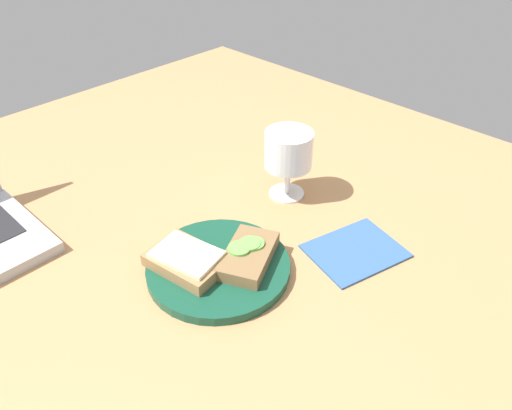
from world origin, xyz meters
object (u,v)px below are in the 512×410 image
at_px(plate, 218,267).
at_px(wine_glass, 288,152).
at_px(sandwich_with_cucumber, 248,255).
at_px(napkin, 355,251).
at_px(sandwich_with_cheese, 187,260).

height_order(plate, wine_glass, wine_glass).
bearing_deg(wine_glass, plate, -165.01).
bearing_deg(sandwich_with_cucumber, plate, 141.44).
relative_size(plate, sandwich_with_cucumber, 1.67).
bearing_deg(wine_glass, napkin, -104.06).
xyz_separation_m(sandwich_with_cheese, sandwich_with_cucumber, (0.07, -0.06, -0.00)).
distance_m(sandwich_with_cheese, sandwich_with_cucumber, 0.09).
relative_size(plate, wine_glass, 1.71).
relative_size(sandwich_with_cucumber, napkin, 0.91).
xyz_separation_m(sandwich_with_cheese, napkin, (0.22, -0.16, -0.03)).
xyz_separation_m(wine_glass, napkin, (-0.05, -0.19, -0.09)).
relative_size(plate, sandwich_with_cheese, 1.75).
xyz_separation_m(plate, sandwich_with_cheese, (-0.04, 0.03, 0.02)).
bearing_deg(sandwich_with_cucumber, sandwich_with_cheese, 140.98).
distance_m(plate, wine_glass, 0.25).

